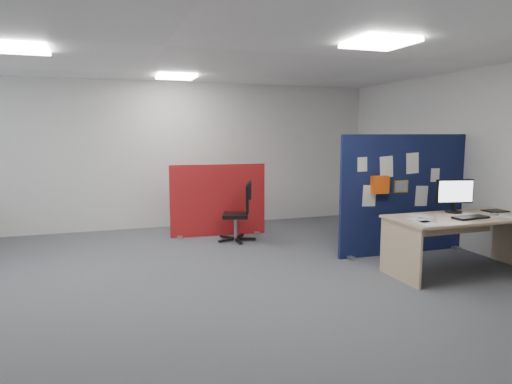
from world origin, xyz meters
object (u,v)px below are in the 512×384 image
object	(u,v)px
office_chair	(242,208)
red_divider	(218,201)
main_desk	(460,228)
monitor_main	(454,194)
navy_divider	(404,195)

from	to	relation	value
office_chair	red_divider	bearing A→B (deg)	136.56
red_divider	main_desk	bearing A→B (deg)	-47.11
main_desk	monitor_main	world-z (taller)	monitor_main
monitor_main	office_chair	world-z (taller)	monitor_main
office_chair	navy_divider	bearing A→B (deg)	-16.94
main_desk	red_divider	xyz separation A→B (m)	(-2.41, 3.00, 0.04)
main_desk	office_chair	world-z (taller)	office_chair
monitor_main	main_desk	bearing A→B (deg)	-97.31
monitor_main	office_chair	size ratio (longest dim) A/B	0.52
navy_divider	office_chair	size ratio (longest dim) A/B	2.21
navy_divider	main_desk	bearing A→B (deg)	-83.51
navy_divider	red_divider	distance (m)	3.06
red_divider	office_chair	size ratio (longest dim) A/B	1.72
navy_divider	office_chair	bearing A→B (deg)	143.91
main_desk	monitor_main	distance (m)	0.46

